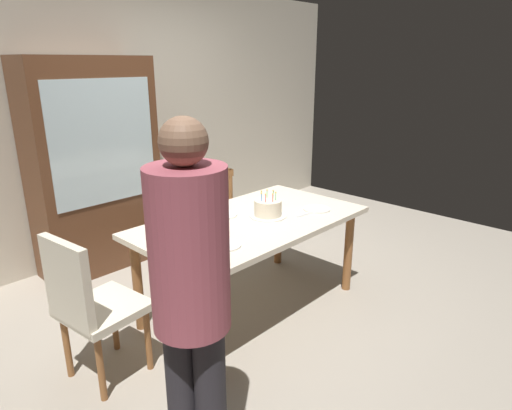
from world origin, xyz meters
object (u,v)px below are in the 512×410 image
at_px(plate_near_guest, 317,209).
at_px(birthday_cake, 268,209).
at_px(chair_spindle_back, 204,221).
at_px(china_cabinet, 95,167).
at_px(person_celebrant, 191,294).
at_px(dining_table, 251,230).
at_px(plate_near_celebrant, 224,245).
at_px(plate_far_side, 223,215).
at_px(chair_upholstered, 89,303).

bearing_deg(plate_near_guest, birthday_cake, 156.47).
xyz_separation_m(chair_spindle_back, china_cabinet, (-0.62, 0.75, 0.49)).
bearing_deg(person_celebrant, china_cabinet, 70.86).
xyz_separation_m(dining_table, plate_near_guest, (0.52, -0.22, 0.09)).
bearing_deg(plate_near_guest, plate_near_celebrant, 180.00).
relative_size(plate_near_celebrant, plate_far_side, 1.00).
height_order(plate_far_side, chair_spindle_back, chair_spindle_back).
relative_size(plate_far_side, plate_near_guest, 1.00).
bearing_deg(chair_spindle_back, plate_near_guest, -73.30).
height_order(plate_far_side, plate_near_guest, same).
height_order(dining_table, chair_upholstered, chair_upholstered).
height_order(chair_upholstered, person_celebrant, person_celebrant).
bearing_deg(plate_near_guest, person_celebrant, -159.95).
height_order(plate_near_celebrant, chair_spindle_back, chair_spindle_back).
bearing_deg(china_cabinet, birthday_cake, -71.62).
xyz_separation_m(dining_table, china_cabinet, (-0.40, 1.56, 0.30)).
xyz_separation_m(birthday_cake, china_cabinet, (-0.53, 1.61, 0.16)).
height_order(person_celebrant, china_cabinet, china_cabinet).
height_order(dining_table, plate_near_guest, plate_near_guest).
relative_size(dining_table, plate_near_guest, 7.85).
relative_size(plate_far_side, chair_spindle_back, 0.23).
xyz_separation_m(chair_spindle_back, person_celebrant, (-1.46, -1.66, 0.49)).
relative_size(plate_near_guest, person_celebrant, 0.13).
bearing_deg(plate_far_side, plate_near_guest, -35.81).
height_order(birthday_cake, plate_far_side, birthday_cake).
height_order(plate_near_guest, person_celebrant, person_celebrant).
bearing_deg(plate_far_side, dining_table, -68.40).
height_order(plate_near_guest, china_cabinet, china_cabinet).
bearing_deg(dining_table, birthday_cake, -20.66).
xyz_separation_m(birthday_cake, person_celebrant, (-1.37, -0.81, 0.16)).
bearing_deg(plate_near_celebrant, plate_near_guest, 0.00).
bearing_deg(dining_table, chair_spindle_back, 75.28).
relative_size(plate_near_celebrant, chair_upholstered, 0.23).
bearing_deg(birthday_cake, chair_upholstered, 174.14).
bearing_deg(plate_far_side, china_cabinet, 103.37).
bearing_deg(chair_upholstered, birthday_cake, -5.86).
xyz_separation_m(plate_near_celebrant, chair_spindle_back, (0.69, 1.02, -0.28)).
bearing_deg(china_cabinet, dining_table, -75.44).
relative_size(chair_spindle_back, chair_upholstered, 1.00).
relative_size(plate_near_celebrant, plate_near_guest, 1.00).
distance_m(plate_far_side, china_cabinet, 1.39).
xyz_separation_m(plate_near_guest, chair_upholstered, (-1.77, 0.31, -0.21)).
distance_m(plate_far_side, chair_upholstered, 1.19).
distance_m(chair_spindle_back, chair_upholstered, 1.63).
relative_size(person_celebrant, china_cabinet, 0.88).
xyz_separation_m(chair_spindle_back, chair_upholstered, (-1.46, -0.71, 0.07)).
bearing_deg(plate_near_guest, china_cabinet, 117.45).
xyz_separation_m(dining_table, plate_far_side, (-0.09, 0.22, 0.09)).
bearing_deg(chair_spindle_back, china_cabinet, 129.25).
bearing_deg(chair_spindle_back, birthday_cake, -95.50).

